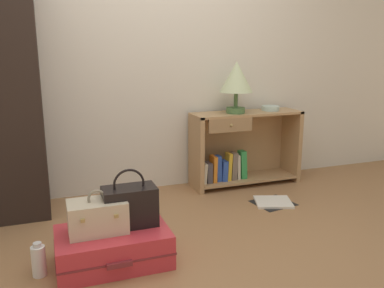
{
  "coord_description": "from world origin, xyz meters",
  "views": [
    {
      "loc": [
        -0.82,
        -2.03,
        1.25
      ],
      "look_at": [
        0.2,
        0.78,
        0.55
      ],
      "focal_mm": 37.76,
      "sensor_mm": 36.0,
      "label": 1
    }
  ],
  "objects_px": {
    "train_case": "(98,216)",
    "handbag": "(130,206)",
    "bottle": "(39,260)",
    "table_lamp": "(236,79)",
    "bowl": "(270,108)",
    "suitcase_large": "(113,247)",
    "bookshelf": "(240,149)",
    "open_book_on_floor": "(273,202)"
  },
  "relations": [
    {
      "from": "train_case",
      "to": "handbag",
      "type": "bearing_deg",
      "value": 8.67
    },
    {
      "from": "bottle",
      "to": "table_lamp",
      "type": "bearing_deg",
      "value": 31.17
    },
    {
      "from": "table_lamp",
      "to": "bottle",
      "type": "height_order",
      "value": "table_lamp"
    },
    {
      "from": "table_lamp",
      "to": "handbag",
      "type": "bearing_deg",
      "value": -139.87
    },
    {
      "from": "bowl",
      "to": "bottle",
      "type": "bearing_deg",
      "value": -152.93
    },
    {
      "from": "train_case",
      "to": "bottle",
      "type": "xyz_separation_m",
      "value": [
        -0.34,
        -0.01,
        -0.21
      ]
    },
    {
      "from": "bowl",
      "to": "handbag",
      "type": "distance_m",
      "value": 1.91
    },
    {
      "from": "table_lamp",
      "to": "suitcase_large",
      "type": "distance_m",
      "value": 1.89
    },
    {
      "from": "bookshelf",
      "to": "handbag",
      "type": "distance_m",
      "value": 1.63
    },
    {
      "from": "suitcase_large",
      "to": "open_book_on_floor",
      "type": "distance_m",
      "value": 1.51
    },
    {
      "from": "bookshelf",
      "to": "table_lamp",
      "type": "height_order",
      "value": "table_lamp"
    },
    {
      "from": "train_case",
      "to": "bottle",
      "type": "height_order",
      "value": "train_case"
    },
    {
      "from": "bookshelf",
      "to": "open_book_on_floor",
      "type": "relative_size",
      "value": 2.83
    },
    {
      "from": "handbag",
      "to": "table_lamp",
      "type": "bearing_deg",
      "value": 40.13
    },
    {
      "from": "table_lamp",
      "to": "open_book_on_floor",
      "type": "relative_size",
      "value": 1.26
    },
    {
      "from": "table_lamp",
      "to": "suitcase_large",
      "type": "height_order",
      "value": "table_lamp"
    },
    {
      "from": "suitcase_large",
      "to": "open_book_on_floor",
      "type": "relative_size",
      "value": 1.82
    },
    {
      "from": "suitcase_large",
      "to": "handbag",
      "type": "distance_m",
      "value": 0.26
    },
    {
      "from": "bottle",
      "to": "suitcase_large",
      "type": "bearing_deg",
      "value": -0.37
    },
    {
      "from": "bowl",
      "to": "handbag",
      "type": "bearing_deg",
      "value": -146.62
    },
    {
      "from": "handbag",
      "to": "bottle",
      "type": "xyz_separation_m",
      "value": [
        -0.54,
        -0.04,
        -0.24
      ]
    },
    {
      "from": "table_lamp",
      "to": "suitcase_large",
      "type": "relative_size",
      "value": 0.69
    },
    {
      "from": "suitcase_large",
      "to": "train_case",
      "type": "height_order",
      "value": "train_case"
    },
    {
      "from": "bookshelf",
      "to": "bowl",
      "type": "distance_m",
      "value": 0.48
    },
    {
      "from": "bookshelf",
      "to": "bowl",
      "type": "bearing_deg",
      "value": -0.72
    },
    {
      "from": "bookshelf",
      "to": "open_book_on_floor",
      "type": "bearing_deg",
      "value": -86.6
    },
    {
      "from": "train_case",
      "to": "open_book_on_floor",
      "type": "xyz_separation_m",
      "value": [
        1.49,
        0.5,
        -0.3
      ]
    },
    {
      "from": "bookshelf",
      "to": "train_case",
      "type": "height_order",
      "value": "bookshelf"
    },
    {
      "from": "bowl",
      "to": "open_book_on_floor",
      "type": "bearing_deg",
      "value": -115.69
    },
    {
      "from": "table_lamp",
      "to": "suitcase_large",
      "type": "bearing_deg",
      "value": -141.28
    },
    {
      "from": "bowl",
      "to": "train_case",
      "type": "xyz_separation_m",
      "value": [
        -1.76,
        -1.06,
        -0.41
      ]
    },
    {
      "from": "suitcase_large",
      "to": "train_case",
      "type": "bearing_deg",
      "value": 168.89
    },
    {
      "from": "bowl",
      "to": "table_lamp",
      "type": "bearing_deg",
      "value": -175.09
    },
    {
      "from": "bookshelf",
      "to": "handbag",
      "type": "height_order",
      "value": "bookshelf"
    },
    {
      "from": "bookshelf",
      "to": "bottle",
      "type": "relative_size",
      "value": 5.15
    },
    {
      "from": "bowl",
      "to": "bottle",
      "type": "height_order",
      "value": "bowl"
    },
    {
      "from": "table_lamp",
      "to": "open_book_on_floor",
      "type": "height_order",
      "value": "table_lamp"
    },
    {
      "from": "bowl",
      "to": "bottle",
      "type": "xyz_separation_m",
      "value": [
        -2.1,
        -1.07,
        -0.62
      ]
    },
    {
      "from": "bookshelf",
      "to": "open_book_on_floor",
      "type": "xyz_separation_m",
      "value": [
        0.03,
        -0.56,
        -0.33
      ]
    },
    {
      "from": "train_case",
      "to": "table_lamp",
      "type": "bearing_deg",
      "value": 36.67
    },
    {
      "from": "table_lamp",
      "to": "bottle",
      "type": "xyz_separation_m",
      "value": [
        -1.72,
        -1.04,
        -0.9
      ]
    },
    {
      "from": "bookshelf",
      "to": "bottle",
      "type": "height_order",
      "value": "bookshelf"
    }
  ]
}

